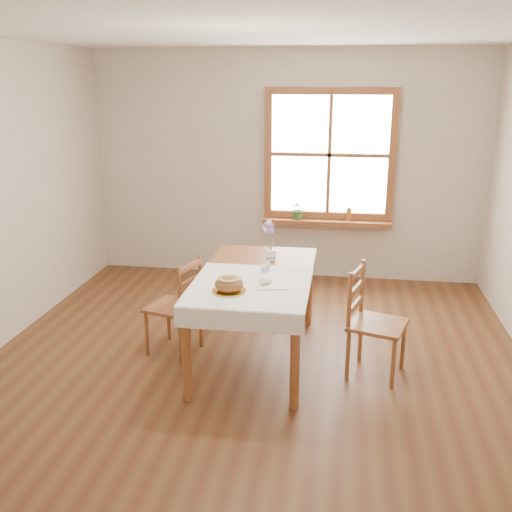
{
  "coord_description": "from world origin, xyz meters",
  "views": [
    {
      "loc": [
        0.67,
        -4.03,
        2.26
      ],
      "look_at": [
        0.0,
        0.3,
        0.9
      ],
      "focal_mm": 40.0,
      "sensor_mm": 36.0,
      "label": 1
    }
  ],
  "objects": [
    {
      "name": "amber_bottle",
      "position": [
        0.75,
        2.4,
        0.79
      ],
      "size": [
        0.07,
        0.07,
        0.16
      ],
      "primitive_type": "cylinder",
      "rotation": [
        0.0,
        0.0,
        -0.32
      ],
      "color": "#A55E1E",
      "rests_on": "window_sill"
    },
    {
      "name": "egg_napkin",
      "position": [
        0.16,
        0.01,
        0.77
      ],
      "size": [
        0.29,
        0.26,
        0.01
      ],
      "primitive_type": "cube",
      "rotation": [
        0.0,
        0.0,
        0.21
      ],
      "color": "white",
      "rests_on": "table_linen"
    },
    {
      "name": "eggs",
      "position": [
        0.16,
        0.01,
        0.79
      ],
      "size": [
        0.23,
        0.21,
        0.04
      ],
      "primitive_type": null,
      "rotation": [
        0.0,
        0.0,
        0.21
      ],
      "color": "silver",
      "rests_on": "egg_napkin"
    },
    {
      "name": "window_sill",
      "position": [
        0.5,
        2.4,
        0.69
      ],
      "size": [
        1.46,
        0.2,
        0.05
      ],
      "color": "#9E5B31",
      "rests_on": "ground"
    },
    {
      "name": "ground",
      "position": [
        0.0,
        0.0,
        0.0
      ],
      "size": [
        5.0,
        5.0,
        0.0
      ],
      "primitive_type": "plane",
      "color": "brown",
      "rests_on": "ground"
    },
    {
      "name": "salt_shaker",
      "position": [
        0.06,
        0.29,
        0.8
      ],
      "size": [
        0.06,
        0.06,
        0.08
      ],
      "primitive_type": "cylinder",
      "rotation": [
        0.0,
        0.0,
        -0.38
      ],
      "color": "silver",
      "rests_on": "table_linen"
    },
    {
      "name": "window",
      "position": [
        0.5,
        2.47,
        1.45
      ],
      "size": [
        1.46,
        0.08,
        1.46
      ],
      "color": "#9E5B31",
      "rests_on": "ground"
    },
    {
      "name": "lavender_bouquet",
      "position": [
        0.07,
        0.65,
        0.98
      ],
      "size": [
        0.15,
        0.15,
        0.28
      ],
      "primitive_type": null,
      "color": "#755597",
      "rests_on": "flower_vase"
    },
    {
      "name": "dining_table",
      "position": [
        0.0,
        0.3,
        0.66
      ],
      "size": [
        0.9,
        1.6,
        0.75
      ],
      "color": "#9E5B31",
      "rests_on": "ground"
    },
    {
      "name": "flower_vase",
      "position": [
        0.07,
        0.65,
        0.8
      ],
      "size": [
        0.11,
        0.11,
        0.09
      ],
      "primitive_type": "cylinder",
      "rotation": [
        0.0,
        0.0,
        0.34
      ],
      "color": "silver",
      "rests_on": "dining_table"
    },
    {
      "name": "room_walls",
      "position": [
        0.0,
        0.0,
        1.71
      ],
      "size": [
        4.6,
        5.1,
        2.65
      ],
      "color": "beige",
      "rests_on": "ground"
    },
    {
      "name": "chair_right",
      "position": [
        0.98,
        0.16,
        0.44
      ],
      "size": [
        0.53,
        0.52,
        0.88
      ],
      "primitive_type": null,
      "rotation": [
        0.0,
        0.0,
        1.27
      ],
      "color": "#9E5B31",
      "rests_on": "ground"
    },
    {
      "name": "bread_loaf",
      "position": [
        -0.13,
        -0.17,
        0.83
      ],
      "size": [
        0.21,
        0.21,
        0.12
      ],
      "primitive_type": "ellipsoid",
      "color": "#996636",
      "rests_on": "bread_plate"
    },
    {
      "name": "potted_plant",
      "position": [
        0.17,
        2.4,
        0.81
      ],
      "size": [
        0.26,
        0.27,
        0.18
      ],
      "primitive_type": "imported",
      "rotation": [
        0.0,
        0.0,
        0.25
      ],
      "color": "#336A2A",
      "rests_on": "window_sill"
    },
    {
      "name": "bread_plate",
      "position": [
        -0.13,
        -0.17,
        0.77
      ],
      "size": [
        0.29,
        0.29,
        0.01
      ],
      "primitive_type": "cylinder",
      "rotation": [
        0.0,
        0.0,
        0.22
      ],
      "color": "silver",
      "rests_on": "table_linen"
    },
    {
      "name": "table_linen",
      "position": [
        0.0,
        -0.0,
        0.76
      ],
      "size": [
        0.91,
        0.99,
        0.01
      ],
      "primitive_type": "cube",
      "color": "white",
      "rests_on": "dining_table"
    },
    {
      "name": "chair_left",
      "position": [
        -0.72,
        0.32,
        0.42
      ],
      "size": [
        0.5,
        0.49,
        0.84
      ],
      "primitive_type": null,
      "rotation": [
        0.0,
        0.0,
        -1.85
      ],
      "color": "#9E5B31",
      "rests_on": "ground"
    },
    {
      "name": "pepper_shaker",
      "position": [
        0.09,
        0.34,
        0.8
      ],
      "size": [
        0.06,
        0.06,
        0.09
      ],
      "primitive_type": "cylinder",
      "rotation": [
        0.0,
        0.0,
        0.31
      ],
      "color": "silver",
      "rests_on": "table_linen"
    }
  ]
}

